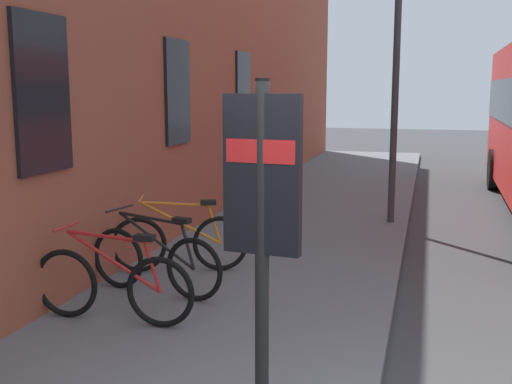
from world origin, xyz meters
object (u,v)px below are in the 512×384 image
(bicycle_beside_lamp, at_px, (155,261))
(bicycle_mid_rack, at_px, (113,285))
(bicycle_under_window, at_px, (180,242))
(street_lamp, at_px, (397,38))
(transit_info_sign, at_px, (262,197))

(bicycle_beside_lamp, bearing_deg, bicycle_mid_rack, 177.06)
(bicycle_under_window, relative_size, street_lamp, 0.31)
(bicycle_beside_lamp, height_order, bicycle_under_window, same)
(bicycle_under_window, xyz_separation_m, street_lamp, (3.82, -2.43, 2.79))
(bicycle_mid_rack, bearing_deg, bicycle_under_window, 0.88)
(bicycle_mid_rack, relative_size, bicycle_beside_lamp, 1.01)
(bicycle_beside_lamp, xyz_separation_m, bicycle_under_window, (0.92, 0.08, 0.00))
(bicycle_under_window, distance_m, street_lamp, 5.31)
(bicycle_mid_rack, relative_size, transit_info_sign, 0.74)
(bicycle_under_window, xyz_separation_m, transit_info_sign, (-3.17, -1.94, 1.21))
(transit_info_sign, bearing_deg, bicycle_beside_lamp, 39.64)
(bicycle_under_window, height_order, transit_info_sign, transit_info_sign)
(bicycle_beside_lamp, xyz_separation_m, street_lamp, (4.74, -2.35, 2.79))
(transit_info_sign, bearing_deg, bicycle_under_window, 31.43)
(bicycle_mid_rack, bearing_deg, street_lamp, -23.00)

